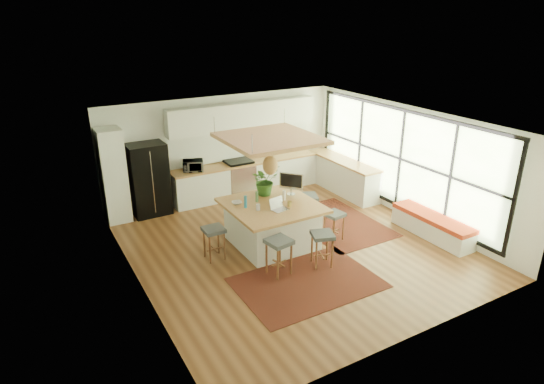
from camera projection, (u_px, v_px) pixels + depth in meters
floor at (291, 245)px, 10.01m from camera, size 7.00×7.00×0.00m
ceiling at (294, 122)px, 9.02m from camera, size 7.00×7.00×0.00m
wall_back at (223, 146)px, 12.34m from camera, size 6.50×0.00×6.50m
wall_front at (421, 261)px, 6.69m from camera, size 6.50×0.00×6.50m
wall_left at (134, 220)px, 8.02m from camera, size 0.00×7.00×7.00m
wall_right at (408, 163)px, 11.02m from camera, size 0.00×7.00×7.00m
window_wall at (407, 161)px, 10.99m from camera, size 0.10×6.20×2.60m
pantry at (113, 176)px, 10.80m from camera, size 0.55×0.60×2.25m
back_counter_base at (247, 178)px, 12.67m from camera, size 4.20×0.60×0.88m
back_counter_top at (247, 162)px, 12.50m from camera, size 4.24×0.64×0.05m
backsplash at (242, 144)px, 12.58m from camera, size 4.20×0.02×0.80m
upper_cabinets at (244, 116)px, 12.16m from camera, size 4.20×0.34×0.70m
range at (239, 178)px, 12.54m from camera, size 0.76×0.62×1.00m
right_counter_base at (343, 176)px, 12.82m from camera, size 0.60×2.50×0.88m
right_counter_top at (344, 161)px, 12.65m from camera, size 0.64×2.54×0.05m
window_bench at (432, 226)px, 10.32m from camera, size 0.52×2.00×0.50m
ceiling_panel at (270, 151)px, 9.44m from camera, size 1.86×1.86×0.80m
rug_near at (307, 283)px, 8.61m from camera, size 2.60×1.80×0.01m
rug_right at (337, 223)px, 11.02m from camera, size 1.80×2.60×0.01m
fridge at (148, 178)px, 11.25m from camera, size 0.90×0.71×1.79m
island at (272, 224)px, 9.91m from camera, size 1.85×1.85×0.93m
stool_near_left at (279, 258)px, 8.79m from camera, size 0.50×0.50×0.74m
stool_near_right at (322, 249)px, 9.10m from camera, size 0.53×0.53×0.70m
stool_right_front at (334, 225)px, 10.12m from camera, size 0.44×0.44×0.65m
stool_right_back at (307, 212)px, 10.77m from camera, size 0.60×0.60×0.78m
stool_left_side at (214, 243)px, 9.34m from camera, size 0.41×0.41×0.69m
laptop at (280, 205)px, 9.41m from camera, size 0.41×0.43×0.26m
monitor at (291, 183)px, 10.16m from camera, size 0.50×0.54×0.51m
microwave at (193, 164)px, 11.70m from camera, size 0.57×0.44×0.34m
island_plant at (265, 183)px, 10.16m from camera, size 0.71×0.76×0.52m
island_bowl at (237, 203)px, 9.73m from camera, size 0.25×0.25×0.05m
island_bottle_0 at (246, 203)px, 9.53m from camera, size 0.07×0.07×0.19m
island_bottle_1 at (259, 206)px, 9.40m from camera, size 0.07×0.07×0.19m
island_bottle_2 at (290, 202)px, 9.58m from camera, size 0.07×0.07×0.19m
island_bottle_3 at (285, 196)px, 9.91m from camera, size 0.07×0.07×0.19m
island_bottle_4 at (258, 198)px, 9.81m from camera, size 0.07×0.07×0.19m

